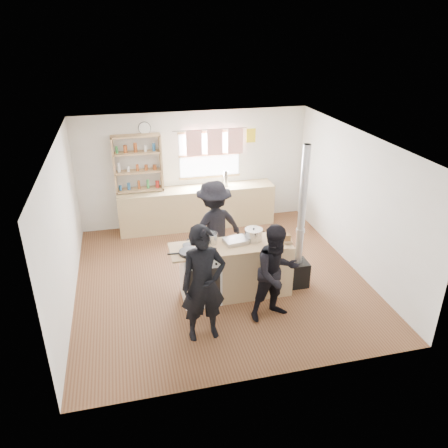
# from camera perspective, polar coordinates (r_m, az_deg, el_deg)

# --- Properties ---
(ground) EXTENTS (5.00, 5.00, 0.01)m
(ground) POSITION_cam_1_polar(r_m,az_deg,el_deg) (7.92, -0.55, -6.99)
(ground) COLOR brown
(ground) RESTS_ON ground
(back_counter) EXTENTS (3.40, 0.55, 0.90)m
(back_counter) POSITION_cam_1_polar(r_m,az_deg,el_deg) (9.65, -3.52, 2.17)
(back_counter) COLOR tan
(back_counter) RESTS_ON ground
(shelving_unit) EXTENTS (1.00, 0.28, 1.20)m
(shelving_unit) POSITION_cam_1_polar(r_m,az_deg,el_deg) (9.28, -11.20, 7.79)
(shelving_unit) COLOR tan
(shelving_unit) RESTS_ON back_counter
(thermos) EXTENTS (0.10, 0.10, 0.33)m
(thermos) POSITION_cam_1_polar(r_m,az_deg,el_deg) (9.55, 0.23, 5.92)
(thermos) COLOR silver
(thermos) RESTS_ON back_counter
(cooking_island) EXTENTS (1.97, 0.64, 0.93)m
(cooking_island) POSITION_cam_1_polar(r_m,az_deg,el_deg) (7.25, 1.53, -5.95)
(cooking_island) COLOR white
(cooking_island) RESTS_ON ground
(skillet_greens) EXTENTS (0.35, 0.35, 0.05)m
(skillet_greens) POSITION_cam_1_polar(r_m,az_deg,el_deg) (6.76, -4.52, -3.68)
(skillet_greens) COLOR black
(skillet_greens) RESTS_ON cooking_island
(roast_tray) EXTENTS (0.41, 0.34, 0.07)m
(roast_tray) POSITION_cam_1_polar(r_m,az_deg,el_deg) (7.06, 1.50, -2.18)
(roast_tray) COLOR silver
(roast_tray) RESTS_ON cooking_island
(stockpot_stove) EXTENTS (0.25, 0.25, 0.20)m
(stockpot_stove) POSITION_cam_1_polar(r_m,az_deg,el_deg) (7.03, -1.88, -1.86)
(stockpot_stove) COLOR silver
(stockpot_stove) RESTS_ON cooking_island
(stockpot_counter) EXTENTS (0.30, 0.30, 0.22)m
(stockpot_counter) POSITION_cam_1_polar(r_m,az_deg,el_deg) (7.14, 3.88, -1.38)
(stockpot_counter) COLOR silver
(stockpot_counter) RESTS_ON cooking_island
(bread_board) EXTENTS (0.32, 0.26, 0.12)m
(bread_board) POSITION_cam_1_polar(r_m,az_deg,el_deg) (7.17, 7.77, -1.84)
(bread_board) COLOR tan
(bread_board) RESTS_ON cooking_island
(flue_heater) EXTENTS (0.35, 0.35, 2.50)m
(flue_heater) POSITION_cam_1_polar(r_m,az_deg,el_deg) (7.50, 9.73, -3.49)
(flue_heater) COLOR black
(flue_heater) RESTS_ON ground
(person_near_left) EXTENTS (0.67, 0.46, 1.76)m
(person_near_left) POSITION_cam_1_polar(r_m,az_deg,el_deg) (6.11, -2.71, -7.87)
(person_near_left) COLOR black
(person_near_left) RESTS_ON ground
(person_near_right) EXTENTS (0.86, 0.73, 1.55)m
(person_near_right) POSITION_cam_1_polar(r_m,az_deg,el_deg) (6.60, 6.84, -6.39)
(person_near_right) COLOR black
(person_near_right) RESTS_ON ground
(person_far) EXTENTS (1.24, 0.92, 1.71)m
(person_far) POSITION_cam_1_polar(r_m,az_deg,el_deg) (7.78, -1.31, -0.40)
(person_far) COLOR black
(person_far) RESTS_ON ground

